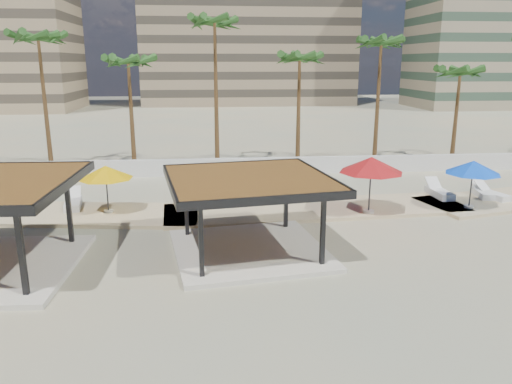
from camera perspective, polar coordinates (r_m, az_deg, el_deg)
ground at (r=19.86m, az=5.54°, el=-8.11°), size 200.00×200.00×0.00m
promenade at (r=27.32m, az=6.63°, el=-1.60°), size 44.45×7.97×0.24m
boundary_wall at (r=34.88m, az=0.60°, el=2.97°), size 56.00×0.30×1.20m
building_mid at (r=96.49m, az=-1.00°, el=18.59°), size 38.00×16.00×30.40m
pavilion_central at (r=20.26m, az=-0.79°, el=-1.79°), size 7.26×7.26×3.23m
umbrella_b at (r=26.23m, az=-16.81°, el=2.15°), size 3.48×3.48×2.43m
umbrella_c at (r=25.59m, az=13.04°, el=3.03°), size 3.31×3.31×2.90m
umbrella_d at (r=28.23m, az=23.57°, el=2.59°), size 3.03×3.03×2.53m
lounger_a at (r=28.21m, az=-20.17°, el=-1.20°), size 1.14×2.45×0.89m
lounger_b at (r=31.45m, az=24.45°, el=-0.08°), size 1.03×2.22×0.81m
lounger_c at (r=31.27m, az=25.35°, el=-0.26°), size 1.29×2.25×0.81m
lounger_d at (r=30.48m, az=20.20°, el=-0.05°), size 0.86×2.41×0.90m
palm_b at (r=38.40m, az=-23.60°, el=15.31°), size 3.00×3.00×10.10m
palm_c at (r=36.46m, az=-14.39°, el=13.82°), size 3.00×3.00×8.53m
palm_d at (r=36.93m, az=-4.74°, el=18.07°), size 3.00×3.00×11.18m
palm_e at (r=36.96m, az=5.00°, el=14.57°), size 3.00×3.00×8.77m
palm_f at (r=38.69m, az=14.10°, el=15.71°), size 3.00×3.00×9.85m
palm_g at (r=40.69m, az=22.29°, el=12.25°), size 3.00×3.00×7.78m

